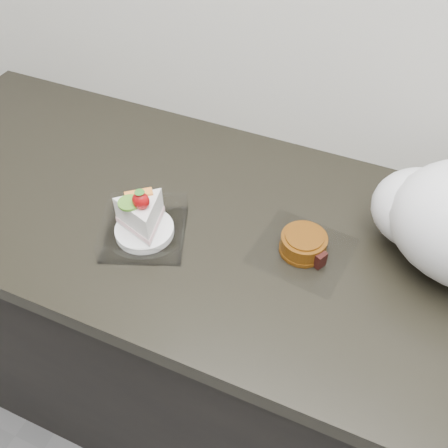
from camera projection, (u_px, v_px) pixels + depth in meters
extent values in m
cube|color=black|center=(292.00, 367.00, 1.31)|extent=(2.00, 0.60, 0.86)
cube|color=black|center=(315.00, 257.00, 0.99)|extent=(2.04, 0.64, 0.04)
cube|color=white|center=(145.00, 234.00, 1.00)|extent=(0.21, 0.21, 0.00)
cylinder|color=white|center=(145.00, 230.00, 0.99)|extent=(0.12, 0.12, 0.02)
ellipsoid|color=#BC0C0E|center=(141.00, 201.00, 0.92)|extent=(0.03, 0.03, 0.04)
cone|color=#2D7223|center=(140.00, 194.00, 0.91)|extent=(0.02, 0.02, 0.01)
cylinder|color=#58A730|center=(129.00, 203.00, 0.93)|extent=(0.04, 0.04, 0.01)
cube|color=orange|center=(139.00, 194.00, 0.95)|extent=(0.05, 0.05, 0.01)
cube|color=white|center=(302.00, 250.00, 0.97)|extent=(0.20, 0.19, 0.00)
cylinder|color=brown|center=(303.00, 244.00, 0.96)|extent=(0.09, 0.09, 0.04)
cylinder|color=brown|center=(303.00, 249.00, 0.97)|extent=(0.10, 0.10, 0.01)
cylinder|color=brown|center=(305.00, 236.00, 0.94)|extent=(0.08, 0.08, 0.00)
cube|color=black|center=(318.00, 258.00, 0.93)|extent=(0.03, 0.03, 0.03)
ellipsoid|color=white|center=(421.00, 209.00, 0.92)|extent=(0.20, 0.18, 0.15)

